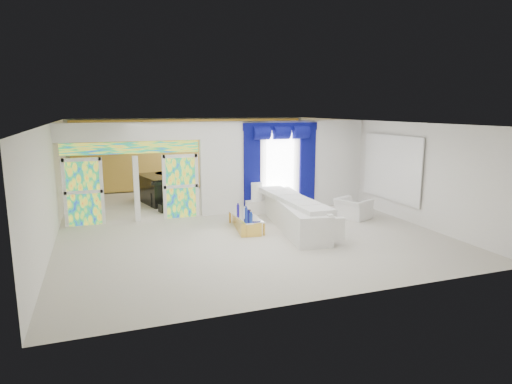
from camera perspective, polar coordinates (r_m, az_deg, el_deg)
name	(u,v)px	position (r m, az deg, el deg)	size (l,w,h in m)	color
floor	(234,221)	(13.62, -2.89, -3.74)	(12.00, 12.00, 0.00)	#B7AF9E
dividing_wall	(286,166)	(14.98, 3.85, 3.43)	(5.70, 0.18, 3.00)	white
dividing_header	(131,132)	(13.68, -15.86, 7.50)	(4.30, 0.18, 0.55)	white
stained_panel_left	(84,192)	(13.85, -21.37, 0.01)	(0.95, 0.04, 2.00)	#994C3F
stained_panel_right	(181,186)	(14.04, -9.69, 0.74)	(0.95, 0.04, 2.00)	#994C3F
stained_transom	(132,148)	(13.71, -15.75, 5.52)	(4.00, 0.05, 0.35)	#994C3F
window_pane	(280,168)	(14.80, 3.11, 3.15)	(1.00, 0.02, 2.30)	white
blue_drape_left	(252,171)	(14.43, -0.51, 2.77)	(0.55, 0.10, 2.80)	#08044D
blue_drape_right	(307,168)	(15.19, 6.64, 3.10)	(0.55, 0.10, 2.80)	#08044D
blue_pelmet	(281,126)	(14.66, 3.21, 8.45)	(2.60, 0.12, 0.25)	#08044D
wall_mirror	(392,168)	(14.65, 17.11, 3.01)	(0.04, 2.70, 1.90)	white
gold_curtains	(193,154)	(19.01, -8.09, 4.90)	(9.70, 0.12, 2.90)	gold
white_sofa	(294,214)	(12.81, 4.87, -2.88)	(0.89, 4.14, 0.79)	silver
coffee_table	(246,223)	(12.66, -1.29, -3.98)	(0.56, 1.68, 0.37)	gold
console_table	(265,206)	(14.62, 1.18, -1.84)	(1.31, 0.42, 0.44)	white
table_lamp	(257,192)	(14.41, 0.07, 0.05)	(0.36, 0.36, 0.58)	silver
armchair	(353,209)	(14.16, 12.43, -2.10)	(0.97, 0.85, 0.63)	silver
grand_piano	(164,189)	(16.60, -11.75, 0.44)	(1.50, 1.97, 1.00)	black
piano_bench	(172,207)	(15.11, -10.84, -1.92)	(0.84, 0.33, 0.28)	black
tv_console	(77,196)	(16.39, -22.14, -0.51)	(0.59, 0.54, 0.86)	tan
chandelier	(142,130)	(16.12, -14.48, 7.73)	(0.60, 0.60, 0.60)	gold
decanters	(246,213)	(12.59, -1.27, -2.73)	(0.23, 1.31, 0.25)	navy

